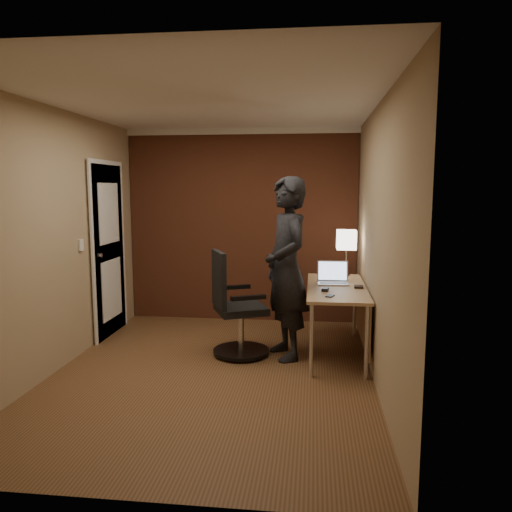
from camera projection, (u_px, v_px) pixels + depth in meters
name	position (u px, v px, depth m)	size (l,w,h in m)	color
room	(215.00, 219.00, 6.12)	(4.00, 4.00, 4.00)	brown
desk	(343.00, 298.00, 5.20)	(0.60, 1.50, 0.73)	tan
desk_lamp	(346.00, 240.00, 5.71)	(0.22, 0.22, 0.54)	silver
laptop	(333.00, 277.00, 5.35)	(0.33, 0.26, 0.23)	silver
mouse	(325.00, 289.00, 4.94)	(0.06, 0.10, 0.03)	black
phone	(330.00, 296.00, 4.70)	(0.06, 0.12, 0.01)	black
wallet	(359.00, 287.00, 5.10)	(0.09, 0.11, 0.02)	black
office_chair	(235.00, 311.00, 5.17)	(0.64, 0.69, 1.08)	black
person	(286.00, 268.00, 5.08)	(0.68, 0.45, 1.86)	black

